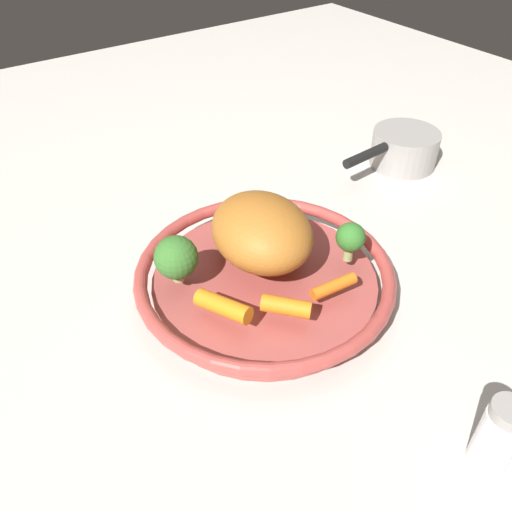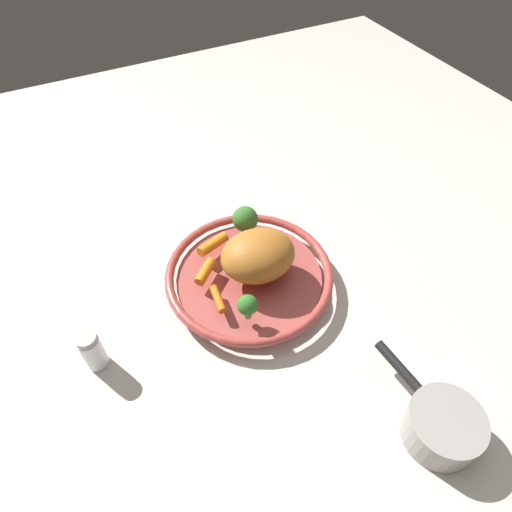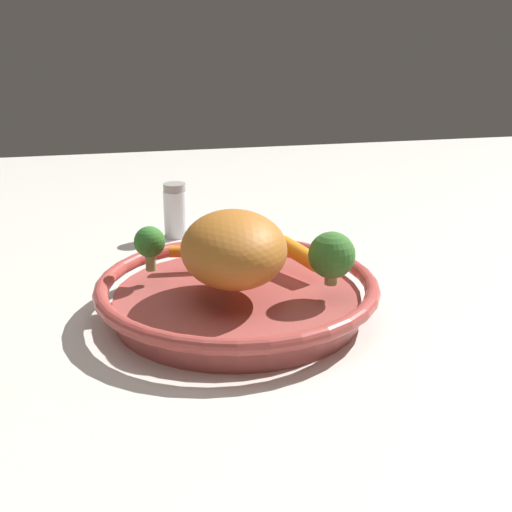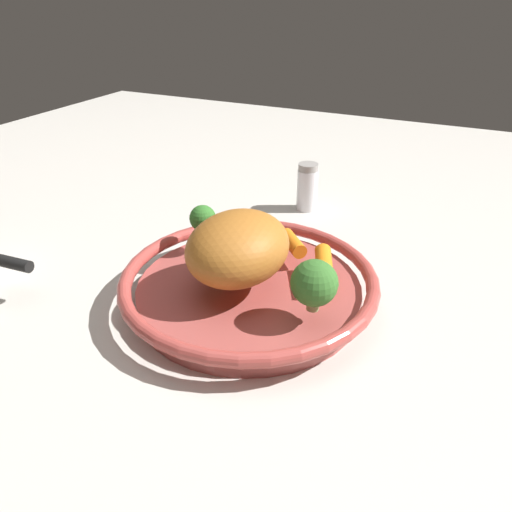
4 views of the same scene
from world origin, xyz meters
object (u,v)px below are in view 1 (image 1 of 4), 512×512
Objects in this scene: roast_chicken_piece at (262,232)px; broccoli_floret_large at (176,258)px; saucepan at (403,149)px; serving_bowl at (264,279)px; baby_carrot_right at (286,306)px; baby_carrot_center at (334,286)px; broccoli_floret_edge at (350,238)px; salt_shaker at (498,436)px; baby_carrot_left at (223,306)px.

roast_chicken_piece reaches higher than broccoli_floret_large.
saucepan is at bearing -73.76° from roast_chicken_piece.
saucepan is (0.13, -0.40, 0.01)m from serving_bowl.
baby_carrot_right is at bearing -149.06° from broccoli_floret_large.
baby_carrot_center is at bearing 120.84° from saucepan.
broccoli_floret_edge is at bearing -114.87° from broccoli_floret_large.
broccoli_floret_edge reaches higher than serving_bowl.
salt_shaker reaches higher than baby_carrot_center.
roast_chicken_piece is 2.07× the size of baby_carrot_left.
roast_chicken_piece reaches higher than baby_carrot_right.
baby_carrot_left is (0.04, 0.06, 0.00)m from baby_carrot_right.
roast_chicken_piece is 0.11m from broccoli_floret_edge.
broccoli_floret_edge is (0.03, -0.05, 0.03)m from baby_carrot_center.
salt_shaker is (-0.31, -0.04, 0.02)m from serving_bowl.
serving_bowl is at bearing 157.73° from roast_chicken_piece.
salt_shaker is at bearing -173.34° from serving_bowl.
roast_chicken_piece is (0.02, -0.01, 0.06)m from serving_bowl.
baby_carrot_left reaches higher than saucepan.
baby_carrot_center is at bearing -0.97° from salt_shaker.
broccoli_floret_large is (0.02, 0.11, -0.01)m from roast_chicken_piece.
baby_carrot_left is 0.08m from broccoli_floret_large.
saucepan is (0.18, -0.30, -0.05)m from broccoli_floret_edge.
salt_shaker is (-0.23, 0.00, -0.01)m from baby_carrot_center.
baby_carrot_center is at bearing -161.15° from roast_chicken_piece.
baby_carrot_left is 0.30m from salt_shaker.
baby_carrot_right is 0.47m from saucepan.
broccoli_floret_large reaches higher than salt_shaker.
broccoli_floret_edge is at bearing -12.49° from salt_shaker.
serving_bowl is 0.07m from roast_chicken_piece.
salt_shaker is 0.57m from saucepan.
saucepan is at bearing -59.16° from baby_carrot_center.
baby_carrot_left is 0.51m from saucepan.
salt_shaker is at bearing -174.79° from roast_chicken_piece.
saucepan is (0.21, -0.42, -0.02)m from baby_carrot_right.
serving_bowl is 0.12m from broccoli_floret_edge.
saucepan is at bearing -59.35° from broccoli_floret_edge.
baby_carrot_left is 1.28× the size of broccoli_floret_edge.
roast_chicken_piece reaches higher than broccoli_floret_edge.
broccoli_floret_large is 0.21m from broccoli_floret_edge.
baby_carrot_left reaches higher than baby_carrot_center.
broccoli_floret_large is at bearing 67.71° from serving_bowl.
broccoli_floret_large is at bearing 9.81° from baby_carrot_left.
salt_shaker is (-0.35, -0.14, -0.04)m from broccoli_floret_large.
baby_carrot_right is 0.24m from salt_shaker.
saucepan reaches higher than baby_carrot_center.
salt_shaker is at bearing -158.93° from broccoli_floret_large.
baby_carrot_right is at bearing -124.83° from baby_carrot_left.
baby_carrot_left is at bearing 70.64° from baby_carrot_center.
saucepan is (0.11, -0.39, -0.05)m from roast_chicken_piece.
broccoli_floret_edge reaches higher than salt_shaker.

